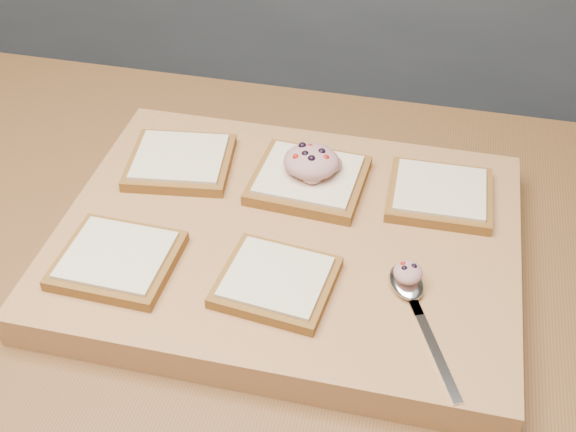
# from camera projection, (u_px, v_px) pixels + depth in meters

# --- Properties ---
(back_counter) EXTENTS (3.60, 0.62, 0.94)m
(back_counter) POSITION_uv_depth(u_px,v_px,m) (431.00, 39.00, 2.09)
(back_counter) COLOR slate
(back_counter) RESTS_ON ground
(cutting_board) EXTENTS (0.50, 0.38, 0.04)m
(cutting_board) POSITION_uv_depth(u_px,v_px,m) (288.00, 242.00, 0.80)
(cutting_board) COLOR tan
(cutting_board) RESTS_ON island_counter
(bread_far_left) EXTENTS (0.13, 0.13, 0.02)m
(bread_far_left) POSITION_uv_depth(u_px,v_px,m) (180.00, 161.00, 0.87)
(bread_far_left) COLOR brown
(bread_far_left) RESTS_ON cutting_board
(bread_far_center) EXTENTS (0.13, 0.12, 0.02)m
(bread_far_center) POSITION_uv_depth(u_px,v_px,m) (309.00, 179.00, 0.84)
(bread_far_center) COLOR brown
(bread_far_center) RESTS_ON cutting_board
(bread_far_right) EXTENTS (0.12, 0.11, 0.02)m
(bread_far_right) POSITION_uv_depth(u_px,v_px,m) (440.00, 194.00, 0.82)
(bread_far_right) COLOR brown
(bread_far_right) RESTS_ON cutting_board
(bread_near_left) EXTENTS (0.12, 0.11, 0.02)m
(bread_near_left) POSITION_uv_depth(u_px,v_px,m) (117.00, 259.00, 0.74)
(bread_near_left) COLOR brown
(bread_near_left) RESTS_ON cutting_board
(bread_near_center) EXTENTS (0.12, 0.11, 0.02)m
(bread_near_center) POSITION_uv_depth(u_px,v_px,m) (276.00, 281.00, 0.72)
(bread_near_center) COLOR brown
(bread_near_center) RESTS_ON cutting_board
(tuna_salad_dollop) EXTENTS (0.06, 0.06, 0.03)m
(tuna_salad_dollop) POSITION_uv_depth(u_px,v_px,m) (311.00, 161.00, 0.83)
(tuna_salad_dollop) COLOR tan
(tuna_salad_dollop) RESTS_ON bread_far_center
(spoon) EXTENTS (0.09, 0.16, 0.01)m
(spoon) POSITION_uv_depth(u_px,v_px,m) (410.00, 291.00, 0.71)
(spoon) COLOR silver
(spoon) RESTS_ON cutting_board
(spoon_salad) EXTENTS (0.03, 0.03, 0.02)m
(spoon_salad) POSITION_uv_depth(u_px,v_px,m) (408.00, 272.00, 0.71)
(spoon_salad) COLOR tan
(spoon_salad) RESTS_ON spoon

